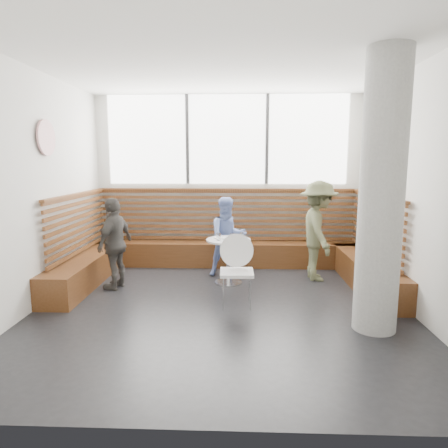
{
  "coord_description": "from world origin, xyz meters",
  "views": [
    {
      "loc": [
        0.24,
        -5.18,
        1.98
      ],
      "look_at": [
        0.0,
        1.0,
        1.0
      ],
      "focal_mm": 32.0,
      "sensor_mm": 36.0,
      "label": 1
    }
  ],
  "objects_px": {
    "concrete_column": "(382,195)",
    "adult_man": "(318,231)",
    "cafe_table": "(229,252)",
    "child_back": "(228,237)",
    "cafe_chair": "(237,264)",
    "child_left": "(115,243)"
  },
  "relations": [
    {
      "from": "concrete_column",
      "to": "adult_man",
      "type": "relative_size",
      "value": 1.92
    },
    {
      "from": "cafe_table",
      "to": "child_back",
      "type": "xyz_separation_m",
      "value": [
        -0.03,
        0.47,
        0.16
      ]
    },
    {
      "from": "adult_man",
      "to": "child_back",
      "type": "xyz_separation_m",
      "value": [
        -1.51,
        0.18,
        -0.15
      ]
    },
    {
      "from": "concrete_column",
      "to": "child_back",
      "type": "height_order",
      "value": "concrete_column"
    },
    {
      "from": "adult_man",
      "to": "child_back",
      "type": "bearing_deg",
      "value": 81.35
    },
    {
      "from": "cafe_chair",
      "to": "child_back",
      "type": "height_order",
      "value": "child_back"
    },
    {
      "from": "cafe_table",
      "to": "adult_man",
      "type": "xyz_separation_m",
      "value": [
        1.49,
        0.29,
        0.31
      ]
    },
    {
      "from": "cafe_chair",
      "to": "child_back",
      "type": "xyz_separation_m",
      "value": [
        -0.17,
        1.44,
        0.11
      ]
    },
    {
      "from": "concrete_column",
      "to": "child_left",
      "type": "distance_m",
      "value": 3.92
    },
    {
      "from": "adult_man",
      "to": "child_left",
      "type": "xyz_separation_m",
      "value": [
        -3.24,
        -0.58,
        -0.12
      ]
    },
    {
      "from": "child_left",
      "to": "cafe_chair",
      "type": "bearing_deg",
      "value": 86.29
    },
    {
      "from": "concrete_column",
      "to": "cafe_chair",
      "type": "height_order",
      "value": "concrete_column"
    },
    {
      "from": "adult_man",
      "to": "child_back",
      "type": "relative_size",
      "value": 1.21
    },
    {
      "from": "concrete_column",
      "to": "cafe_chair",
      "type": "distance_m",
      "value": 2.07
    },
    {
      "from": "adult_man",
      "to": "cafe_table",
      "type": "bearing_deg",
      "value": 99.18
    },
    {
      "from": "cafe_chair",
      "to": "child_left",
      "type": "xyz_separation_m",
      "value": [
        -1.9,
        0.68,
        0.13
      ]
    },
    {
      "from": "concrete_column",
      "to": "cafe_table",
      "type": "bearing_deg",
      "value": 136.03
    },
    {
      "from": "adult_man",
      "to": "child_left",
      "type": "distance_m",
      "value": 3.3
    },
    {
      "from": "child_back",
      "to": "adult_man",
      "type": "bearing_deg",
      "value": -24.07
    },
    {
      "from": "child_back",
      "to": "child_left",
      "type": "xyz_separation_m",
      "value": [
        -1.73,
        -0.76,
        0.03
      ]
    },
    {
      "from": "cafe_chair",
      "to": "child_back",
      "type": "distance_m",
      "value": 1.46
    },
    {
      "from": "cafe_chair",
      "to": "adult_man",
      "type": "distance_m",
      "value": 1.86
    }
  ]
}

